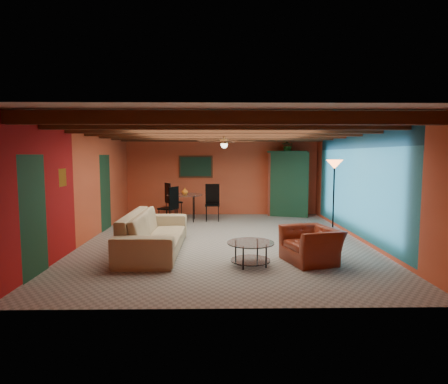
{
  "coord_description": "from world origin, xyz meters",
  "views": [
    {
      "loc": [
        -0.15,
        -8.8,
        2.04
      ],
      "look_at": [
        0.0,
        0.2,
        1.15
      ],
      "focal_mm": 29.96,
      "sensor_mm": 36.0,
      "label": 1
    }
  ],
  "objects_px": {
    "armchair": "(311,245)",
    "vase": "(185,181)",
    "armoire": "(287,184)",
    "floor_lamp": "(334,200)",
    "coffee_table": "(251,254)",
    "potted_plant": "(288,145)",
    "sofa": "(155,232)",
    "dining_table": "(185,203)"
  },
  "relations": [
    {
      "from": "armchair",
      "to": "vase",
      "type": "height_order",
      "value": "vase"
    },
    {
      "from": "armoire",
      "to": "floor_lamp",
      "type": "relative_size",
      "value": 1.09
    },
    {
      "from": "armchair",
      "to": "coffee_table",
      "type": "bearing_deg",
      "value": -97.32
    },
    {
      "from": "armoire",
      "to": "potted_plant",
      "type": "relative_size",
      "value": 4.25
    },
    {
      "from": "vase",
      "to": "coffee_table",
      "type": "bearing_deg",
      "value": -71.09
    },
    {
      "from": "armchair",
      "to": "vase",
      "type": "xyz_separation_m",
      "value": [
        -2.8,
        4.55,
        0.92
      ]
    },
    {
      "from": "sofa",
      "to": "armoire",
      "type": "xyz_separation_m",
      "value": [
        3.69,
        4.68,
        0.64
      ]
    },
    {
      "from": "dining_table",
      "to": "vase",
      "type": "relative_size",
      "value": 10.66
    },
    {
      "from": "armchair",
      "to": "armoire",
      "type": "height_order",
      "value": "armoire"
    },
    {
      "from": "vase",
      "to": "armoire",
      "type": "bearing_deg",
      "value": 16.45
    },
    {
      "from": "dining_table",
      "to": "vase",
      "type": "xyz_separation_m",
      "value": [
        0.0,
        0.0,
        0.68
      ]
    },
    {
      "from": "dining_table",
      "to": "armoire",
      "type": "height_order",
      "value": "armoire"
    },
    {
      "from": "dining_table",
      "to": "coffee_table",
      "type": "bearing_deg",
      "value": -71.09
    },
    {
      "from": "floor_lamp",
      "to": "vase",
      "type": "distance_m",
      "value": 4.62
    },
    {
      "from": "sofa",
      "to": "floor_lamp",
      "type": "distance_m",
      "value": 4.32
    },
    {
      "from": "coffee_table",
      "to": "potted_plant",
      "type": "height_order",
      "value": "potted_plant"
    },
    {
      "from": "coffee_table",
      "to": "armoire",
      "type": "xyz_separation_m",
      "value": [
        1.75,
        5.74,
        0.84
      ]
    },
    {
      "from": "sofa",
      "to": "vase",
      "type": "distance_m",
      "value": 3.8
    },
    {
      "from": "coffee_table",
      "to": "dining_table",
      "type": "relative_size",
      "value": 0.39
    },
    {
      "from": "sofa",
      "to": "armoire",
      "type": "relative_size",
      "value": 1.35
    },
    {
      "from": "sofa",
      "to": "coffee_table",
      "type": "bearing_deg",
      "value": -118.28
    },
    {
      "from": "sofa",
      "to": "potted_plant",
      "type": "distance_m",
      "value": 6.28
    },
    {
      "from": "floor_lamp",
      "to": "vase",
      "type": "relative_size",
      "value": 9.34
    },
    {
      "from": "dining_table",
      "to": "armchair",
      "type": "bearing_deg",
      "value": -58.36
    },
    {
      "from": "armchair",
      "to": "potted_plant",
      "type": "distance_m",
      "value": 5.93
    },
    {
      "from": "dining_table",
      "to": "vase",
      "type": "height_order",
      "value": "vase"
    },
    {
      "from": "armoire",
      "to": "vase",
      "type": "bearing_deg",
      "value": -145.19
    },
    {
      "from": "coffee_table",
      "to": "vase",
      "type": "distance_m",
      "value": 5.12
    },
    {
      "from": "dining_table",
      "to": "armoire",
      "type": "xyz_separation_m",
      "value": [
        3.37,
        1.0,
        0.48
      ]
    },
    {
      "from": "armchair",
      "to": "potted_plant",
      "type": "relative_size",
      "value": 2.06
    },
    {
      "from": "coffee_table",
      "to": "potted_plant",
      "type": "distance_m",
      "value": 6.37
    },
    {
      "from": "dining_table",
      "to": "floor_lamp",
      "type": "relative_size",
      "value": 1.14
    },
    {
      "from": "sofa",
      "to": "floor_lamp",
      "type": "height_order",
      "value": "floor_lamp"
    },
    {
      "from": "armchair",
      "to": "dining_table",
      "type": "height_order",
      "value": "dining_table"
    },
    {
      "from": "armoire",
      "to": "potted_plant",
      "type": "distance_m",
      "value": 1.31
    },
    {
      "from": "potted_plant",
      "to": "armchair",
      "type": "bearing_deg",
      "value": -95.87
    },
    {
      "from": "dining_table",
      "to": "vase",
      "type": "distance_m",
      "value": 0.68
    },
    {
      "from": "coffee_table",
      "to": "dining_table",
      "type": "bearing_deg",
      "value": 108.91
    },
    {
      "from": "sofa",
      "to": "dining_table",
      "type": "distance_m",
      "value": 3.71
    },
    {
      "from": "vase",
      "to": "dining_table",
      "type": "bearing_deg",
      "value": 0.0
    },
    {
      "from": "vase",
      "to": "armchair",
      "type": "bearing_deg",
      "value": -58.36
    },
    {
      "from": "sofa",
      "to": "dining_table",
      "type": "xyz_separation_m",
      "value": [
        0.32,
        3.69,
        0.16
      ]
    }
  ]
}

